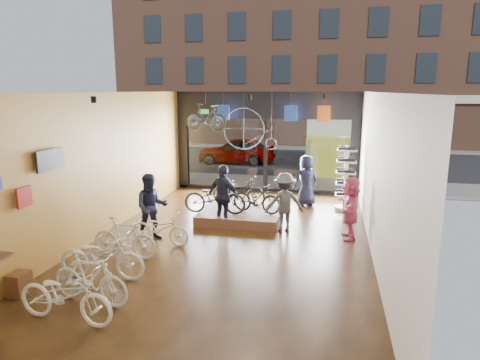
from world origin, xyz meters
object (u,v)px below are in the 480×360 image
(floor_bike_1, at_px, (90,278))
(floor_bike_3, at_px, (124,238))
(street_car, at_px, (237,151))
(display_bike_left, at_px, (215,198))
(customer_5, at_px, (350,208))
(display_bike_right, at_px, (239,191))
(hung_bike, at_px, (206,117))
(floor_bike_2, at_px, (102,256))
(sunglasses_rack, at_px, (346,178))
(floor_bike_4, at_px, (160,228))
(customer_4, at_px, (306,181))
(floor_bike_0, at_px, (65,295))
(penny_farthing, at_px, (252,130))
(box_truck, at_px, (331,143))
(display_bike_mid, at_px, (256,198))
(customer_3, at_px, (284,203))
(customer_2, at_px, (224,196))
(customer_1, at_px, (151,207))
(display_platform, at_px, (240,216))

(floor_bike_1, height_order, floor_bike_3, floor_bike_1)
(street_car, relative_size, display_bike_left, 2.22)
(display_bike_left, bearing_deg, customer_5, -100.44)
(display_bike_right, xyz_separation_m, hung_bike, (-1.51, 1.55, 2.17))
(floor_bike_2, height_order, sunglasses_rack, sunglasses_rack)
(floor_bike_2, xyz_separation_m, floor_bike_4, (0.39, 2.17, -0.07))
(sunglasses_rack, bearing_deg, customer_4, 174.99)
(sunglasses_rack, bearing_deg, floor_bike_3, -127.37)
(floor_bike_0, height_order, floor_bike_2, floor_bike_2)
(penny_farthing, bearing_deg, box_truck, 67.76)
(street_car, relative_size, floor_bike_3, 2.49)
(customer_4, bearing_deg, display_bike_mid, 29.87)
(customer_4, height_order, sunglasses_rack, sunglasses_rack)
(sunglasses_rack, bearing_deg, floor_bike_0, -113.80)
(display_bike_left, distance_m, penny_farthing, 3.42)
(penny_farthing, bearing_deg, customer_3, -64.98)
(customer_4, xyz_separation_m, hung_bike, (-3.52, 0.11, 2.06))
(hung_bike, bearing_deg, sunglasses_rack, -80.98)
(floor_bike_1, relative_size, customer_2, 0.91)
(customer_1, distance_m, sunglasses_rack, 6.39)
(display_bike_right, distance_m, customer_4, 2.48)
(floor_bike_3, relative_size, customer_4, 0.94)
(display_bike_right, bearing_deg, display_bike_left, 162.27)
(display_bike_left, bearing_deg, floor_bike_1, 167.00)
(street_car, height_order, display_platform, street_car)
(display_platform, bearing_deg, display_bike_right, 105.87)
(floor_bike_0, distance_m, hung_bike, 8.84)
(display_bike_mid, height_order, customer_5, customer_5)
(floor_bike_2, relative_size, hung_bike, 1.16)
(street_car, distance_m, display_platform, 10.38)
(floor_bike_3, height_order, display_bike_right, display_bike_right)
(display_bike_right, bearing_deg, floor_bike_1, 172.43)
(display_bike_left, distance_m, sunglasses_rack, 4.41)
(floor_bike_1, relative_size, customer_3, 0.99)
(floor_bike_0, height_order, floor_bike_1, floor_bike_1)
(floor_bike_1, height_order, hung_bike, hung_bike)
(display_platform, relative_size, display_bike_right, 1.39)
(display_platform, height_order, customer_5, customer_5)
(floor_bike_4, distance_m, penny_farthing, 5.50)
(street_car, bearing_deg, customer_2, 10.61)
(floor_bike_1, bearing_deg, box_truck, -7.66)
(floor_bike_3, bearing_deg, box_truck, -16.66)
(floor_bike_1, height_order, penny_farthing, penny_farthing)
(street_car, bearing_deg, box_truck, 78.54)
(display_bike_left, relative_size, penny_farthing, 0.99)
(display_bike_left, bearing_deg, display_bike_right, -25.49)
(floor_bike_1, distance_m, display_bike_right, 6.44)
(floor_bike_0, relative_size, display_bike_mid, 1.20)
(customer_3, bearing_deg, floor_bike_0, 44.11)
(customer_5, relative_size, penny_farthing, 0.91)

